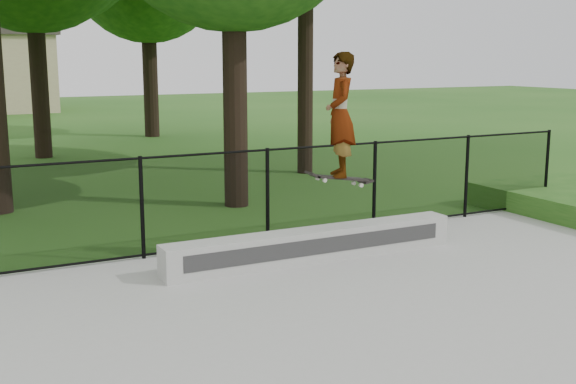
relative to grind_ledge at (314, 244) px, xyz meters
name	(u,v)px	position (x,y,z in m)	size (l,w,h in m)	color
grind_ledge	(314,244)	(0.00, 0.00, 0.00)	(4.53, 0.40, 0.46)	#B4B5AF
skater_airborne	(340,117)	(0.31, -0.17, 1.83)	(0.84, 0.74, 1.88)	black
chainlink_fence	(142,208)	(-2.16, 1.20, 0.52)	(16.06, 0.06, 1.50)	black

